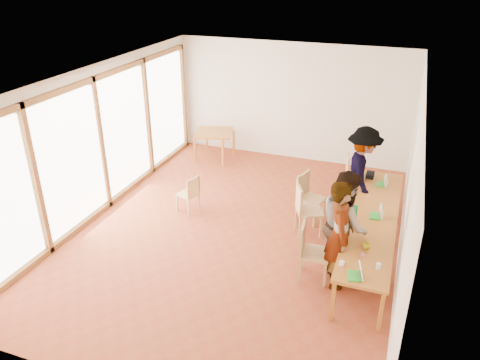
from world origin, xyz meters
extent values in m
plane|color=#994225|center=(0.00, 0.00, 0.00)|extent=(8.00, 8.00, 0.00)
cube|color=silver|center=(0.00, 4.00, 1.50)|extent=(6.00, 0.10, 3.00)
cube|color=silver|center=(0.00, -4.00, 1.50)|extent=(6.00, 0.10, 3.00)
cube|color=silver|center=(3.00, 0.00, 1.50)|extent=(0.10, 8.00, 3.00)
cube|color=white|center=(-2.96, 0.00, 1.50)|extent=(0.10, 8.00, 3.00)
cube|color=white|center=(0.00, 0.00, 3.02)|extent=(6.00, 8.00, 0.04)
cube|color=#B36F27|center=(2.50, 0.09, 0.72)|extent=(0.80, 4.00, 0.05)
cube|color=#B36F27|center=(2.16, -1.85, 0.35)|extent=(0.06, 0.06, 0.70)
cube|color=#B36F27|center=(2.16, 2.03, 0.35)|extent=(0.06, 0.06, 0.70)
cube|color=#B36F27|center=(2.84, -1.85, 0.35)|extent=(0.06, 0.06, 0.70)
cube|color=#B36F27|center=(2.84, 2.03, 0.35)|extent=(0.06, 0.06, 0.70)
cube|color=#B36F27|center=(-1.83, 3.20, 0.72)|extent=(0.90, 0.90, 0.05)
cube|color=#B36F27|center=(-2.22, 2.81, 0.35)|extent=(0.05, 0.05, 0.70)
cube|color=#B36F27|center=(-2.22, 3.59, 0.35)|extent=(0.05, 0.05, 0.70)
cube|color=#B36F27|center=(-1.44, 2.81, 0.35)|extent=(0.05, 0.05, 0.70)
cube|color=#B36F27|center=(-1.44, 3.59, 0.35)|extent=(0.05, 0.05, 0.70)
cube|color=#E4B972|center=(1.70, -0.95, 0.48)|extent=(0.51, 0.51, 0.04)
cube|color=#E4B972|center=(1.48, -0.97, 0.75)|extent=(0.09, 0.47, 0.49)
cube|color=#E4B972|center=(1.31, 0.41, 0.48)|extent=(0.62, 0.62, 0.04)
cube|color=#E4B972|center=(1.12, 0.32, 0.75)|extent=(0.24, 0.44, 0.49)
cube|color=#E4B972|center=(1.24, 0.90, 0.48)|extent=(0.58, 0.58, 0.04)
cube|color=#E4B972|center=(1.04, 0.96, 0.74)|extent=(0.18, 0.46, 0.49)
cube|color=#E4B972|center=(1.89, 2.56, 0.41)|extent=(0.47, 0.47, 0.04)
cube|color=#E4B972|center=(1.72, 2.52, 0.64)|extent=(0.12, 0.40, 0.42)
cube|color=#E4B972|center=(-1.27, 0.42, 0.38)|extent=(0.46, 0.46, 0.04)
cube|color=#E4B972|center=(-1.10, 0.37, 0.60)|extent=(0.13, 0.37, 0.39)
imported|color=gray|center=(2.06, -0.93, 0.92)|extent=(0.56, 0.74, 1.84)
imported|color=gray|center=(2.08, -0.63, 0.94)|extent=(1.01, 1.12, 1.88)
imported|color=gray|center=(2.11, 1.54, 0.94)|extent=(0.96, 1.34, 1.88)
cube|color=green|center=(2.40, -1.71, 0.76)|extent=(0.23, 0.29, 0.03)
cube|color=white|center=(2.49, -1.69, 0.85)|extent=(0.12, 0.24, 0.21)
cube|color=green|center=(2.52, 0.14, 0.76)|extent=(0.19, 0.26, 0.03)
cube|color=white|center=(2.61, 0.14, 0.86)|extent=(0.08, 0.24, 0.22)
cube|color=green|center=(2.50, 1.48, 0.76)|extent=(0.20, 0.27, 0.03)
cube|color=white|center=(2.59, 1.47, 0.85)|extent=(0.10, 0.24, 0.21)
imported|color=yellow|center=(2.49, -0.93, 0.79)|extent=(0.13, 0.13, 0.09)
cylinder|color=#14783A|center=(2.20, -0.12, 0.89)|extent=(0.07, 0.07, 0.28)
cylinder|color=silver|center=(2.71, -1.40, 0.80)|extent=(0.07, 0.07, 0.09)
cylinder|color=white|center=(2.19, -1.49, 0.78)|extent=(0.08, 0.08, 0.06)
cube|color=#D04B8D|center=(2.46, -1.13, 0.76)|extent=(0.05, 0.10, 0.01)
cube|color=black|center=(2.26, 1.77, 0.80)|extent=(0.16, 0.26, 0.09)
camera|label=1|loc=(2.73, -7.34, 4.88)|focal=35.00mm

